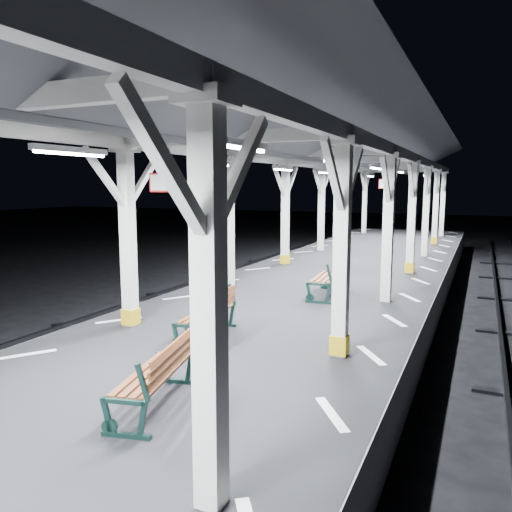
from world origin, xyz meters
The scene contains 8 objects.
ground centered at (0.00, 0.00, 0.00)m, with size 120.00×120.00×0.00m, color black.
platform centered at (0.00, 0.00, 0.50)m, with size 6.00×50.00×1.00m, color black.
hazard_stripes_left centered at (-2.45, 0.00, 1.00)m, with size 1.00×48.00×0.01m, color silver.
hazard_stripes_right centered at (2.45, 0.00, 1.00)m, with size 1.00×48.00×0.01m, color silver.
canopy centered at (0.00, -0.02, 4.56)m, with size 5.40×49.00×4.65m.
bench_near centered at (0.56, -0.67, 1.44)m, with size 0.90×1.62×0.83m.
bench_mid centered at (-0.27, 1.98, 1.44)m, with size 0.71×1.56×0.82m.
bench_far centered at (0.71, 5.97, 1.49)m, with size 0.78×1.74×0.91m.
Camera 1 is at (3.90, -5.30, 3.62)m, focal length 35.00 mm.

